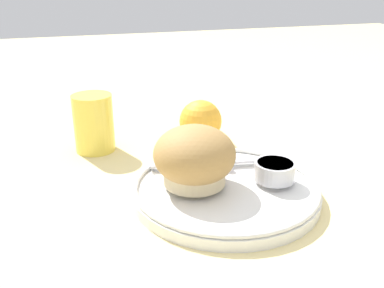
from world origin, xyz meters
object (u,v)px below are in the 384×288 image
object	(u,v)px
butter_knife	(220,161)
orange_fruit	(201,121)
muffin	(195,158)
juice_glass	(94,123)

from	to	relation	value
butter_knife	orange_fruit	bearing A→B (deg)	92.99
muffin	juice_glass	xyz separation A→B (m)	(-0.10, 0.19, -0.01)
butter_knife	juice_glass	world-z (taller)	juice_glass
butter_knife	orange_fruit	world-z (taller)	orange_fruit
muffin	orange_fruit	xyz separation A→B (m)	(0.07, 0.18, -0.02)
muffin	orange_fruit	world-z (taller)	muffin
orange_fruit	juice_glass	bearing A→B (deg)	175.18
juice_glass	butter_knife	bearing A→B (deg)	-43.30
muffin	butter_knife	world-z (taller)	muffin
butter_knife	muffin	bearing A→B (deg)	-128.58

